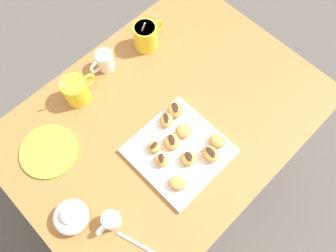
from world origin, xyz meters
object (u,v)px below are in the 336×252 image
(coffee_mug_yellow_left, at_px, (76,90))
(beignet_3, at_px, (166,120))
(beignet_0, at_px, (172,142))
(beignet_7, at_px, (217,141))
(coffee_mug_yellow_right, at_px, (146,35))
(beignet_4, at_px, (210,154))
(beignet_8, at_px, (177,183))
(pastry_plate_square, at_px, (179,151))
(beignet_5, at_px, (184,131))
(beignet_1, at_px, (189,159))
(beignet_2, at_px, (162,160))
(beignet_9, at_px, (154,147))
(cream_pitcher_white, at_px, (104,60))
(saucer_lime_left, at_px, (49,151))
(beignet_6, at_px, (175,110))
(chocolate_sauce_pitcher, at_px, (111,221))
(dining_table, at_px, (165,133))
(ice_cream_bowl, at_px, (71,216))

(coffee_mug_yellow_left, bearing_deg, beignet_3, -63.47)
(beignet_0, relative_size, beignet_7, 0.98)
(coffee_mug_yellow_right, xyz_separation_m, beignet_4, (-0.16, -0.45, -0.02))
(beignet_8, bearing_deg, pastry_plate_square, 41.61)
(coffee_mug_yellow_right, distance_m, beignet_5, 0.38)
(beignet_1, distance_m, beignet_7, 0.11)
(beignet_2, height_order, beignet_9, beignet_2)
(cream_pitcher_white, xyz_separation_m, saucer_lime_left, (-0.33, -0.12, -0.03))
(pastry_plate_square, xyz_separation_m, beignet_9, (-0.05, 0.06, 0.02))
(coffee_mug_yellow_left, bearing_deg, beignet_7, -65.35)
(beignet_1, relative_size, beignet_3, 1.06)
(saucer_lime_left, bearing_deg, beignet_8, -59.86)
(coffee_mug_yellow_left, height_order, beignet_7, coffee_mug_yellow_left)
(beignet_0, bearing_deg, beignet_1, -91.42)
(cream_pitcher_white, xyz_separation_m, beignet_6, (0.04, -0.30, -0.01))
(beignet_8, bearing_deg, beignet_2, 79.14)
(beignet_5, relative_size, beignet_7, 0.95)
(chocolate_sauce_pitcher, distance_m, beignet_1, 0.29)
(dining_table, height_order, coffee_mug_yellow_right, coffee_mug_yellow_right)
(dining_table, bearing_deg, saucer_lime_left, 153.55)
(chocolate_sauce_pitcher, relative_size, beignet_9, 2.29)
(chocolate_sauce_pitcher, distance_m, beignet_7, 0.39)
(chocolate_sauce_pitcher, height_order, beignet_1, chocolate_sauce_pitcher)
(chocolate_sauce_pitcher, bearing_deg, beignet_2, 6.84)
(dining_table, bearing_deg, beignet_0, -122.64)
(beignet_1, bearing_deg, beignet_9, 115.59)
(beignet_2, xyz_separation_m, beignet_8, (-0.02, -0.08, -0.00))
(beignet_0, bearing_deg, coffee_mug_yellow_left, 105.97)
(ice_cream_bowl, xyz_separation_m, beignet_0, (0.36, -0.04, 0.00))
(ice_cream_bowl, relative_size, beignet_1, 1.94)
(pastry_plate_square, distance_m, beignet_5, 0.07)
(beignet_2, relative_size, beignet_7, 0.83)
(cream_pitcher_white, bearing_deg, beignet_6, -82.47)
(chocolate_sauce_pitcher, distance_m, beignet_9, 0.25)
(beignet_2, bearing_deg, beignet_9, 73.82)
(chocolate_sauce_pitcher, height_order, beignet_7, chocolate_sauce_pitcher)
(dining_table, distance_m, beignet_3, 0.17)
(ice_cream_bowl, height_order, beignet_0, ice_cream_bowl)
(beignet_0, bearing_deg, ice_cream_bowl, 173.61)
(beignet_0, xyz_separation_m, beignet_6, (0.09, 0.07, 0.00))
(coffee_mug_yellow_right, height_order, beignet_4, coffee_mug_yellow_right)
(beignet_5, bearing_deg, ice_cream_bowl, 174.53)
(pastry_plate_square, height_order, beignet_7, beignet_7)
(dining_table, relative_size, beignet_3, 20.53)
(saucer_lime_left, relative_size, beignet_4, 3.28)
(ice_cream_bowl, height_order, beignet_2, ice_cream_bowl)
(beignet_7, bearing_deg, beignet_3, 111.27)
(beignet_7, bearing_deg, ice_cream_bowl, 163.61)
(beignet_1, distance_m, beignet_5, 0.09)
(saucer_lime_left, relative_size, beignet_8, 3.31)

